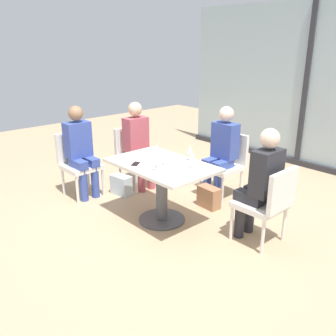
% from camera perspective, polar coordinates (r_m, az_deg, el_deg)
% --- Properties ---
extents(ground_plane, '(12.00, 12.00, 0.00)m').
position_cam_1_polar(ground_plane, '(4.51, -0.95, -8.11)').
color(ground_plane, tan).
extents(window_wall_backdrop, '(4.83, 0.10, 2.70)m').
position_cam_1_polar(window_wall_backdrop, '(6.62, 20.67, 10.59)').
color(window_wall_backdrop, '#A2B7BC').
rests_on(window_wall_backdrop, ground_plane).
extents(dining_table_main, '(1.26, 0.80, 0.73)m').
position_cam_1_polar(dining_table_main, '(4.29, -0.99, -1.76)').
color(dining_table_main, silver).
rests_on(dining_table_main, ground_plane).
extents(chair_far_left, '(0.50, 0.46, 0.87)m').
position_cam_1_polar(chair_far_left, '(5.42, -5.27, 2.29)').
color(chair_far_left, silver).
rests_on(chair_far_left, ground_plane).
extents(chair_near_window, '(0.46, 0.51, 0.87)m').
position_cam_1_polar(chair_near_window, '(5.11, 9.07, 1.07)').
color(chair_near_window, silver).
rests_on(chair_near_window, ground_plane).
extents(chair_side_end, '(0.50, 0.46, 0.87)m').
position_cam_1_polar(chair_side_end, '(5.25, -13.90, 1.23)').
color(chair_side_end, silver).
rests_on(chair_side_end, ground_plane).
extents(chair_far_right, '(0.50, 0.46, 0.87)m').
position_cam_1_polar(chair_far_right, '(3.94, 15.35, -5.01)').
color(chair_far_right, silver).
rests_on(chair_far_right, ground_plane).
extents(person_far_left, '(0.39, 0.34, 1.26)m').
position_cam_1_polar(person_far_left, '(5.28, -4.62, 4.15)').
color(person_far_left, '#B24C56').
rests_on(person_far_left, ground_plane).
extents(person_near_window, '(0.34, 0.39, 1.26)m').
position_cam_1_polar(person_near_window, '(4.97, 8.39, 3.04)').
color(person_near_window, '#384C9E').
rests_on(person_near_window, ground_plane).
extents(person_side_end, '(0.39, 0.34, 1.26)m').
position_cam_1_polar(person_side_end, '(5.10, -13.48, 3.13)').
color(person_side_end, '#384C9E').
rests_on(person_side_end, ground_plane).
extents(person_far_right, '(0.39, 0.34, 1.26)m').
position_cam_1_polar(person_far_right, '(3.92, 14.29, -1.84)').
color(person_far_right, '#28282D').
rests_on(person_far_right, ground_plane).
extents(wine_glass_0, '(0.07, 0.07, 0.18)m').
position_cam_1_polar(wine_glass_0, '(4.30, 3.47, 2.91)').
color(wine_glass_0, silver).
rests_on(wine_glass_0, dining_table_main).
extents(wine_glass_1, '(0.07, 0.07, 0.18)m').
position_cam_1_polar(wine_glass_1, '(4.37, -1.66, 3.19)').
color(wine_glass_1, silver).
rests_on(wine_glass_1, dining_table_main).
extents(wine_glass_2, '(0.07, 0.07, 0.18)m').
position_cam_1_polar(wine_glass_2, '(3.95, -1.99, 1.43)').
color(wine_glass_2, silver).
rests_on(wine_glass_2, dining_table_main).
extents(wine_glass_3, '(0.07, 0.07, 0.18)m').
position_cam_1_polar(wine_glass_3, '(4.03, 3.85, 1.77)').
color(wine_glass_3, silver).
rests_on(wine_glass_3, dining_table_main).
extents(wine_glass_4, '(0.07, 0.07, 0.18)m').
position_cam_1_polar(wine_glass_4, '(4.13, -0.49, 2.22)').
color(wine_glass_4, silver).
rests_on(wine_glass_4, dining_table_main).
extents(coffee_cup, '(0.08, 0.08, 0.09)m').
position_cam_1_polar(coffee_cup, '(4.07, -1.51, 0.68)').
color(coffee_cup, white).
rests_on(coffee_cup, dining_table_main).
extents(cell_phone_on_table, '(0.14, 0.16, 0.01)m').
position_cam_1_polar(cell_phone_on_table, '(4.21, -5.08, 0.65)').
color(cell_phone_on_table, black).
rests_on(cell_phone_on_table, dining_table_main).
extents(handbag_0, '(0.32, 0.20, 0.28)m').
position_cam_1_polar(handbag_0, '(5.21, -7.31, -2.65)').
color(handbag_0, silver).
rests_on(handbag_0, ground_plane).
extents(handbag_1, '(0.31, 0.18, 0.28)m').
position_cam_1_polar(handbag_1, '(4.81, 6.40, -4.54)').
color(handbag_1, '#A3704C').
rests_on(handbag_1, ground_plane).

